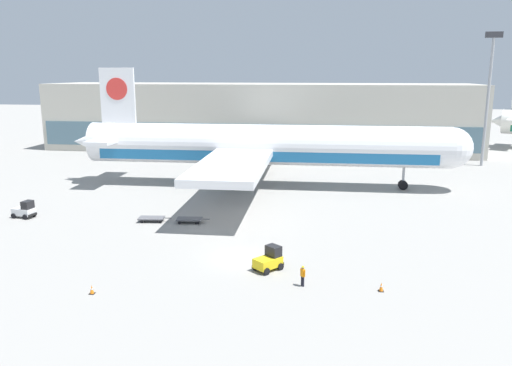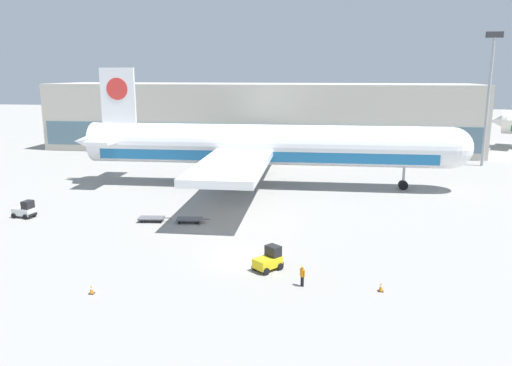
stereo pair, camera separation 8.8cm
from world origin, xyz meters
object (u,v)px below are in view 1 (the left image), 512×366
Objects in this scene: airplane_main at (260,146)px; baggage_dolly_second at (189,219)px; baggage_tug_foreground at (25,210)px; baggage_tug_mid at (269,260)px; traffic_cone_far at (92,290)px; ground_crew_near at (303,274)px; traffic_cone_near at (381,287)px; baggage_dolly_lead at (152,218)px; light_mast at (489,90)px.

baggage_dolly_second is at bearing -105.98° from airplane_main.
baggage_tug_mid is (29.63, -11.32, 0.00)m from baggage_tug_foreground.
baggage_tug_mid is 14.31m from traffic_cone_far.
ground_crew_near is 6.01m from traffic_cone_near.
baggage_dolly_lead is 5.41× the size of traffic_cone_far.
baggage_tug_foreground reaches higher than traffic_cone_near.
traffic_cone_far is (-15.62, -3.70, -0.64)m from ground_crew_near.
baggage_tug_mid reaches higher than ground_crew_near.
baggage_dolly_lead is 5.21× the size of traffic_cone_near.
baggage_dolly_lead and baggage_dolly_second have the same top height.
traffic_cone_far reaches higher than baggage_dolly_second.
light_mast is 63.71m from baggage_dolly_lead.
baggage_tug_mid is at bearing -45.44° from baggage_dolly_lead.
traffic_cone_far is (-21.60, -3.62, -0.01)m from traffic_cone_near.
baggage_tug_foreground is (-61.48, -42.10, -12.49)m from light_mast.
baggage_dolly_lead is (-14.69, 11.88, -0.49)m from baggage_tug_mid.
traffic_cone_far is (2.04, -18.56, -0.05)m from baggage_dolly_lead.
baggage_tug_mid is at bearing -175.98° from ground_crew_near.
baggage_dolly_lead is (-46.53, -41.54, -12.98)m from light_mast.
ground_crew_near is (8.22, -34.68, -4.86)m from airplane_main.
airplane_main is 22.61m from baggage_dolly_lead.
baggage_tug_mid reaches higher than baggage_dolly_lead.
light_mast is 8.29× the size of baggage_tug_mid.
traffic_cone_far is (-12.65, -6.67, -0.54)m from baggage_tug_mid.
traffic_cone_near is (14.20, -34.75, -5.49)m from airplane_main.
airplane_main is 32.51m from baggage_tug_mid.
light_mast is 60.48m from baggage_dolly_second.
baggage_tug_foreground is (-24.38, -20.38, -4.96)m from airplane_main.
baggage_dolly_lead is at bearing 11.13° from baggage_tug_foreground.
airplane_main reaches higher than traffic_cone_near.
traffic_cone_far reaches higher than baggage_dolly_lead.
baggage_dolly_second is 18.92m from traffic_cone_far.
ground_crew_near reaches higher than traffic_cone_near.
airplane_main is at bearing 58.08° from baggage_dolly_lead.
baggage_tug_foreground reaches higher than traffic_cone_far.
baggage_tug_mid is (-31.85, -53.42, -12.49)m from light_mast.
light_mast is 75.90m from traffic_cone_far.
light_mast is at bearing 29.05° from airplane_main.
traffic_cone_near is (8.94, -3.05, -0.52)m from baggage_tug_mid.
light_mast is 6.13× the size of baggage_dolly_second.
baggage_tug_foreground is 19.27m from baggage_dolly_second.
baggage_dolly_lead is 18.67m from traffic_cone_far.
baggage_tug_mid reaches higher than traffic_cone_far.
baggage_dolly_lead is 23.08m from ground_crew_near.
baggage_dolly_lead is at bearing -171.00° from ground_crew_near.
baggage_tug_mid is 9.46m from traffic_cone_near.
baggage_tug_foreground reaches higher than baggage_dolly_second.
ground_crew_near is at bearing -54.95° from baggage_dolly_second.
airplane_main reaches higher than traffic_cone_far.
baggage_dolly_lead is at bearing -138.25° from light_mast.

